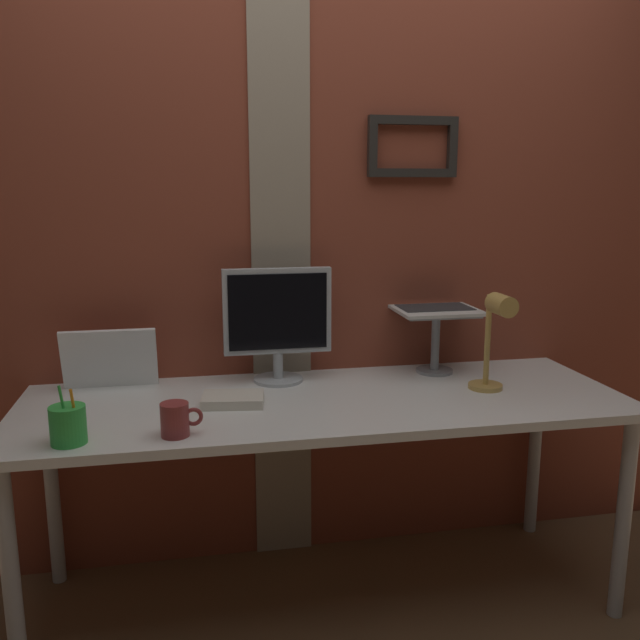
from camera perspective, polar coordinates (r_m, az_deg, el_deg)
name	(u,v)px	position (r m, az deg, el deg)	size (l,w,h in m)	color
ground_plane	(340,589)	(2.62, 1.74, -22.07)	(6.00, 6.00, 0.00)	brown
brick_wall_back	(320,242)	(2.57, -0.01, 6.70)	(3.18, 0.16, 2.47)	brown
desk	(326,417)	(2.28, 0.49, -8.36)	(2.03, 0.71, 0.75)	white
monitor	(277,317)	(2.39, -3.68, 0.22)	(0.39, 0.18, 0.42)	#ADB2B7
laptop_stand	(436,332)	(2.56, 9.91, -1.00)	(0.28, 0.22, 0.24)	gray
laptop	(430,293)	(2.60, 9.44, 2.34)	(0.31, 0.31, 0.24)	silver
whiteboard_panel	(110,359)	(2.45, -17.62, -3.19)	(0.32, 0.02, 0.22)	white
desk_lamp	(495,332)	(2.33, 14.81, -0.98)	(0.12, 0.20, 0.35)	tan
pen_cup	(68,425)	(1.98, -20.83, -8.41)	(0.10, 0.10, 0.17)	green
coffee_mug	(176,419)	(1.96, -12.29, -8.35)	(0.12, 0.08, 0.10)	maroon
paper_clutter_stack	(233,399)	(2.21, -7.49, -6.78)	(0.20, 0.14, 0.03)	silver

